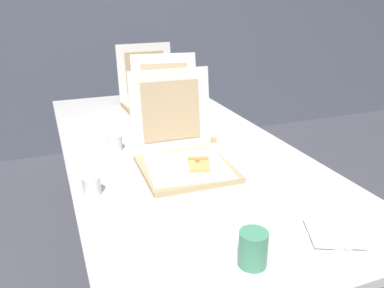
{
  "coord_description": "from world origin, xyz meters",
  "views": [
    {
      "loc": [
        -0.53,
        -1.0,
        1.41
      ],
      "look_at": [
        0.02,
        0.41,
        0.82
      ],
      "focal_mm": 36.11,
      "sensor_mm": 36.0,
      "label": 1
    }
  ],
  "objects": [
    {
      "name": "wall_back",
      "position": [
        0.0,
        2.61,
        1.3
      ],
      "size": [
        10.0,
        0.1,
        2.6
      ],
      "primitive_type": "cube",
      "color": "slate",
      "rests_on": "ground"
    },
    {
      "name": "table",
      "position": [
        0.0,
        0.56,
        0.71
      ],
      "size": [
        0.98,
        2.05,
        0.76
      ],
      "color": "silver",
      "rests_on": "ground"
    },
    {
      "name": "pizza_box_front",
      "position": [
        -0.05,
        0.33,
        0.81
      ],
      "size": [
        0.36,
        0.41,
        0.37
      ],
      "rotation": [
        0.0,
        0.0,
        -0.03
      ],
      "color": "tan",
      "rests_on": "table"
    },
    {
      "name": "pizza_box_middle",
      "position": [
        0.05,
        0.77,
        0.81
      ],
      "size": [
        0.41,
        0.49,
        0.36
      ],
      "rotation": [
        0.0,
        0.0,
        -0.14
      ],
      "color": "tan",
      "rests_on": "table"
    },
    {
      "name": "pizza_box_back",
      "position": [
        0.08,
        1.2,
        0.81
      ],
      "size": [
        0.36,
        0.4,
        0.37
      ],
      "rotation": [
        0.0,
        0.0,
        0.04
      ],
      "color": "tan",
      "rests_on": "table"
    },
    {
      "name": "cup_white_mid",
      "position": [
        -0.27,
        0.61,
        0.79
      ],
      "size": [
        0.06,
        0.06,
        0.07
      ],
      "primitive_type": "cylinder",
      "color": "white",
      "rests_on": "table"
    },
    {
      "name": "cup_white_near_left",
      "position": [
        -0.42,
        0.23,
        0.79
      ],
      "size": [
        0.06,
        0.06,
        0.07
      ],
      "primitive_type": "cylinder",
      "color": "white",
      "rests_on": "table"
    },
    {
      "name": "cup_printed_front",
      "position": [
        -0.09,
        -0.3,
        0.8
      ],
      "size": [
        0.08,
        0.08,
        0.1
      ],
      "primitive_type": "cylinder",
      "color": "#4C9E75",
      "rests_on": "table"
    },
    {
      "name": "napkin_pile",
      "position": [
        0.2,
        -0.27,
        0.76
      ],
      "size": [
        0.19,
        0.19,
        0.01
      ],
      "color": "white",
      "rests_on": "table"
    }
  ]
}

